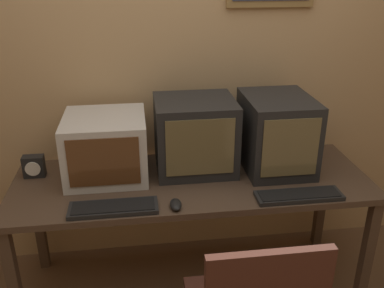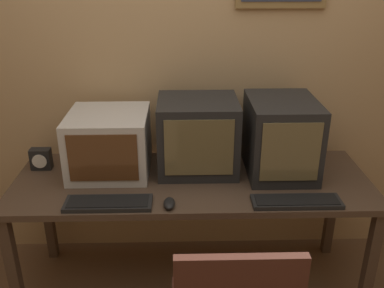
% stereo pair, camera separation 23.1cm
% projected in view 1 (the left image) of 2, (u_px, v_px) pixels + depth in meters
% --- Properties ---
extents(wall_back, '(8.00, 0.08, 2.60)m').
position_uv_depth(wall_back, '(182.00, 63.00, 2.60)').
color(wall_back, tan).
rests_on(wall_back, ground_plane).
extents(desk, '(1.99, 0.72, 0.75)m').
position_uv_depth(desk, '(192.00, 190.00, 2.43)').
color(desk, '#4C3828').
rests_on(desk, ground_plane).
extents(monitor_left, '(0.45, 0.45, 0.35)m').
position_uv_depth(monitor_left, '(106.00, 146.00, 2.39)').
color(monitor_left, beige).
rests_on(monitor_left, desk).
extents(monitor_center, '(0.45, 0.41, 0.42)m').
position_uv_depth(monitor_center, '(195.00, 135.00, 2.45)').
color(monitor_center, black).
rests_on(monitor_center, desk).
extents(monitor_right, '(0.37, 0.47, 0.43)m').
position_uv_depth(monitor_right, '(276.00, 133.00, 2.46)').
color(monitor_right, black).
rests_on(monitor_right, desk).
extents(keyboard_main, '(0.44, 0.15, 0.03)m').
position_uv_depth(keyboard_main, '(114.00, 208.00, 2.10)').
color(keyboard_main, black).
rests_on(keyboard_main, desk).
extents(keyboard_side, '(0.45, 0.13, 0.03)m').
position_uv_depth(keyboard_side, '(299.00, 195.00, 2.21)').
color(keyboard_side, black).
rests_on(keyboard_side, desk).
extents(mouse_near_keyboard, '(0.06, 0.11, 0.04)m').
position_uv_depth(mouse_near_keyboard, '(176.00, 204.00, 2.12)').
color(mouse_near_keyboard, black).
rests_on(mouse_near_keyboard, desk).
extents(desk_clock, '(0.12, 0.07, 0.12)m').
position_uv_depth(desk_clock, '(34.00, 166.00, 2.41)').
color(desk_clock, black).
rests_on(desk_clock, desk).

